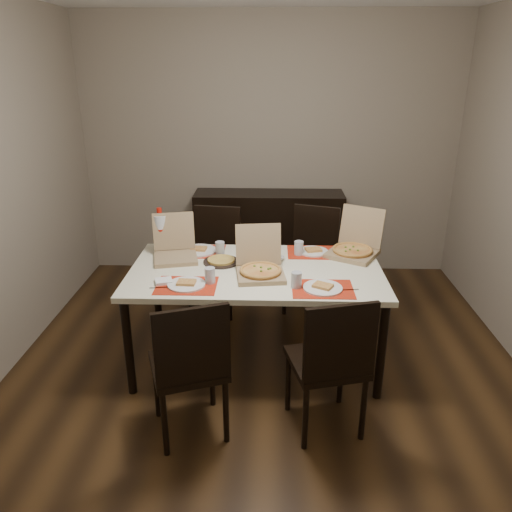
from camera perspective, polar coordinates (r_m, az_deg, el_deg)
name	(u,v)px	position (r m, az deg, el deg)	size (l,w,h in m)	color
ground	(266,373)	(3.79, 1.17, -13.19)	(3.80, 4.00, 0.02)	#3B2612
room_walls	(269,124)	(3.57, 1.47, 14.89)	(3.84, 4.02, 2.62)	gray
sideboard	(269,235)	(5.18, 1.45, 2.38)	(1.50, 0.40, 0.90)	black
dining_table	(256,277)	(3.60, 0.00, -2.47)	(1.80, 1.00, 0.75)	#ECE8C6
chair_near_left	(190,364)	(2.96, -7.56, -12.15)	(0.54, 0.54, 0.93)	black
chair_near_right	(331,360)	(3.00, 8.57, -11.71)	(0.51, 0.51, 0.93)	black
chair_far_left	(216,255)	(4.51, -4.64, 0.16)	(0.47, 0.47, 0.93)	black
chair_far_right	(312,254)	(4.53, 6.44, 0.21)	(0.53, 0.53, 0.93)	black
setting_near_left	(190,282)	(3.34, -7.57, -2.96)	(0.44, 0.30, 0.11)	red
setting_near_right	(316,286)	(3.28, 6.84, -3.40)	(0.44, 0.30, 0.11)	red
setting_far_left	(202,250)	(3.90, -6.24, 0.70)	(0.46, 0.30, 0.11)	red
setting_far_right	(309,251)	(3.87, 6.11, 0.63)	(0.46, 0.30, 0.11)	red
napkin_loose	(254,266)	(3.59, -0.27, -1.18)	(0.12, 0.11, 0.02)	white
pizza_box_center	(260,268)	(3.45, 0.47, -1.34)	(0.36, 0.39, 0.32)	#927854
pizza_box_right	(354,248)	(3.89, 11.14, 0.93)	(0.48, 0.50, 0.34)	#927854
pizza_box_left	(175,251)	(3.80, -9.22, 0.61)	(0.38, 0.41, 0.31)	#927854
faina_plate	(221,261)	(3.69, -4.01, -0.58)	(0.26, 0.26, 0.03)	black
dip_bowl	(275,259)	(3.71, 2.20, -0.33)	(0.13, 0.13, 0.03)	white
soda_bottle	(161,233)	(3.93, -10.83, 2.60)	(0.12, 0.12, 0.35)	silver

